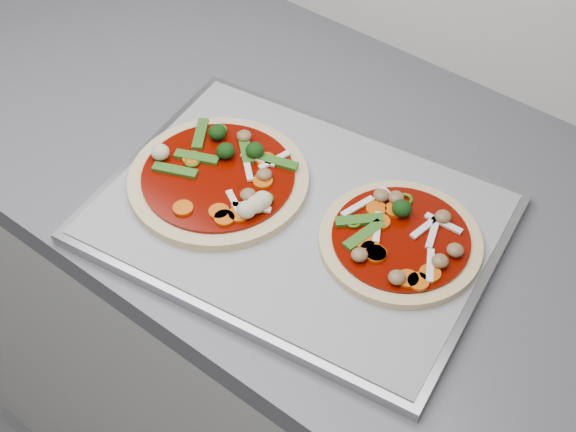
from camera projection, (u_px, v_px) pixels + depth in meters
The scene contains 4 objects.
baking_tray at pixel (297, 218), 0.99m from camera, with size 0.48×0.36×0.02m, color #999A9F.
parchment at pixel (297, 214), 0.99m from camera, with size 0.46×0.33×0.00m, color #A4A3A9.
pizza_left at pixel (221, 178), 1.01m from camera, with size 0.26×0.26×0.04m.
pizza_right at pixel (400, 239), 0.95m from camera, with size 0.26×0.26×0.03m.
Camera 1 is at (-0.04, 0.68, 1.64)m, focal length 50.00 mm.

